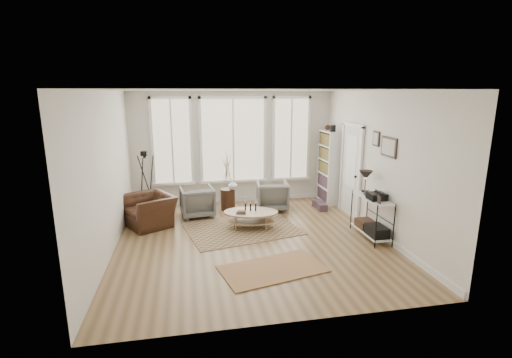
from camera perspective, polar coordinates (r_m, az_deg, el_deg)
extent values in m
plane|color=olive|center=(7.46, -0.66, -9.37)|extent=(5.50, 5.50, 0.00)
plane|color=white|center=(6.89, -0.73, 13.51)|extent=(5.50, 5.50, 0.00)
cube|color=silver|center=(9.71, -3.53, 4.82)|extent=(5.20, 0.04, 2.90)
cube|color=silver|center=(4.44, 5.53, -5.44)|extent=(5.20, 0.04, 2.90)
cube|color=silver|center=(7.07, -21.93, 0.70)|extent=(0.04, 5.50, 2.90)
cube|color=silver|center=(7.90, 18.23, 2.23)|extent=(0.04, 5.50, 2.90)
cube|color=white|center=(10.00, -3.41, -3.09)|extent=(5.10, 0.04, 0.12)
cube|color=white|center=(8.26, 17.44, -7.28)|extent=(0.03, 5.40, 0.12)
cube|color=#CAB586|center=(9.66, -3.53, 5.97)|extent=(1.60, 0.03, 2.10)
cube|color=#CAB586|center=(9.60, -12.80, 5.62)|extent=(0.90, 0.03, 2.10)
cube|color=#CAB586|center=(9.97, 5.39, 6.17)|extent=(0.90, 0.03, 2.10)
cube|color=white|center=(9.64, -3.52, 5.96)|extent=(1.74, 0.06, 2.24)
cube|color=white|center=(9.58, -12.80, 5.61)|extent=(1.04, 0.06, 2.24)
cube|color=white|center=(9.96, 5.42, 6.15)|extent=(1.04, 0.06, 2.24)
cube|color=white|center=(9.82, -3.41, -0.32)|extent=(4.10, 0.12, 0.06)
cube|color=silver|center=(8.97, 14.41, 1.12)|extent=(0.04, 0.88, 2.10)
cube|color=white|center=(8.91, 14.39, 2.69)|extent=(0.01, 0.55, 1.20)
cube|color=white|center=(8.53, 15.70, 0.44)|extent=(0.06, 0.08, 2.18)
cube|color=white|center=(9.40, 13.08, 1.74)|extent=(0.06, 0.08, 2.18)
cube|color=white|center=(8.81, 14.73, 8.07)|extent=(0.06, 1.06, 0.08)
sphere|color=black|center=(8.67, 15.03, 0.34)|extent=(0.06, 0.06, 0.06)
cube|color=white|center=(9.52, 11.91, 1.34)|extent=(0.30, 0.03, 1.90)
cube|color=white|center=(10.27, 10.18, 2.27)|extent=(0.30, 0.03, 1.90)
cube|color=white|center=(9.95, 11.82, 1.85)|extent=(0.02, 0.85, 1.90)
cube|color=white|center=(9.90, 11.01, 1.82)|extent=(0.30, 0.81, 1.90)
cube|color=brown|center=(9.90, 11.01, 1.82)|extent=(0.24, 0.75, 1.76)
cube|color=black|center=(9.57, 11.73, 7.64)|extent=(0.12, 0.10, 0.16)
sphere|color=#392013|center=(9.89, 10.95, 7.79)|extent=(0.14, 0.14, 0.14)
cube|color=white|center=(7.90, 17.17, -7.74)|extent=(0.37, 1.07, 0.03)
cube|color=white|center=(7.68, 17.52, -2.85)|extent=(0.37, 1.07, 0.02)
cylinder|color=black|center=(7.27, 18.00, -7.06)|extent=(0.02, 0.02, 0.85)
cylinder|color=black|center=(7.45, 20.45, -6.77)|extent=(0.02, 0.02, 0.85)
cylinder|color=black|center=(8.16, 14.47, -4.60)|extent=(0.02, 0.02, 0.85)
cylinder|color=black|center=(8.32, 16.73, -4.41)|extent=(0.02, 0.02, 0.85)
cylinder|color=black|center=(7.96, 16.38, -1.80)|extent=(0.14, 0.14, 0.02)
cylinder|color=black|center=(7.93, 16.44, -0.82)|extent=(0.02, 0.02, 0.30)
cone|color=black|center=(7.89, 16.54, 0.59)|extent=(0.28, 0.28, 0.18)
cube|color=black|center=(7.53, 18.10, -2.54)|extent=(0.32, 0.30, 0.13)
cube|color=black|center=(7.65, 18.09, -7.61)|extent=(0.32, 0.45, 0.20)
cube|color=#392013|center=(8.05, 16.49, -6.61)|extent=(0.32, 0.40, 0.16)
cube|color=black|center=(7.25, 18.42, -3.07)|extent=(0.02, 0.10, 0.14)
cube|color=black|center=(7.71, 16.49, -2.06)|extent=(0.02, 0.10, 0.12)
cube|color=black|center=(7.48, 19.78, 4.65)|extent=(0.03, 0.52, 0.38)
cube|color=silver|center=(7.48, 19.68, 4.65)|extent=(0.01, 0.44, 0.30)
cube|color=black|center=(7.90, 18.02, 5.93)|extent=(0.03, 0.24, 0.30)
cube|color=silver|center=(7.90, 17.92, 5.93)|extent=(0.01, 0.18, 0.24)
cube|color=brown|center=(8.05, -2.20, -7.59)|extent=(2.60, 2.16, 0.01)
cube|color=brown|center=(6.32, 2.59, -13.62)|extent=(1.86, 1.31, 0.01)
ellipsoid|color=tan|center=(8.04, -0.78, -6.39)|extent=(1.10, 0.81, 0.03)
ellipsoid|color=tan|center=(7.98, -0.78, -5.14)|extent=(1.29, 0.95, 0.04)
cylinder|color=tan|center=(7.82, -2.89, -6.97)|extent=(0.03, 0.03, 0.33)
cylinder|color=tan|center=(7.93, 1.77, -6.68)|extent=(0.03, 0.03, 0.33)
cylinder|color=tan|center=(8.17, -3.25, -6.09)|extent=(0.03, 0.03, 0.33)
cylinder|color=tan|center=(8.27, 1.22, -5.83)|extent=(0.03, 0.03, 0.33)
cylinder|color=black|center=(7.98, -1.63, -4.39)|extent=(0.03, 0.03, 0.17)
cylinder|color=black|center=(7.99, -0.84, -4.35)|extent=(0.03, 0.03, 0.17)
cylinder|color=black|center=(8.01, -0.06, -4.30)|extent=(0.03, 0.03, 0.17)
cube|color=#2F4522|center=(7.86, -2.27, -5.10)|extent=(0.20, 0.15, 0.06)
imported|color=slate|center=(8.85, -9.03, -3.46)|extent=(0.84, 0.86, 0.70)
imported|color=slate|center=(9.24, 2.53, -2.58)|extent=(0.84, 0.86, 0.70)
cylinder|color=#392013|center=(9.24, -4.36, -3.14)|extent=(0.36, 0.36, 0.54)
imported|color=silver|center=(9.10, -3.62, -0.89)|extent=(0.25, 0.25, 0.23)
imported|color=#392013|center=(8.48, -16.06, -4.65)|extent=(1.35, 1.31, 0.68)
cylinder|color=black|center=(9.05, -16.78, 3.31)|extent=(0.06, 0.06, 0.06)
cube|color=black|center=(9.04, -16.81, 3.78)|extent=(0.17, 0.14, 0.11)
cylinder|color=black|center=(8.96, -16.87, 3.69)|extent=(0.06, 0.09, 0.06)
cube|color=brown|center=(9.59, 9.59, -3.79)|extent=(0.28, 0.32, 0.18)
cube|color=brown|center=(9.36, 10.14, -4.28)|extent=(0.22, 0.27, 0.17)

